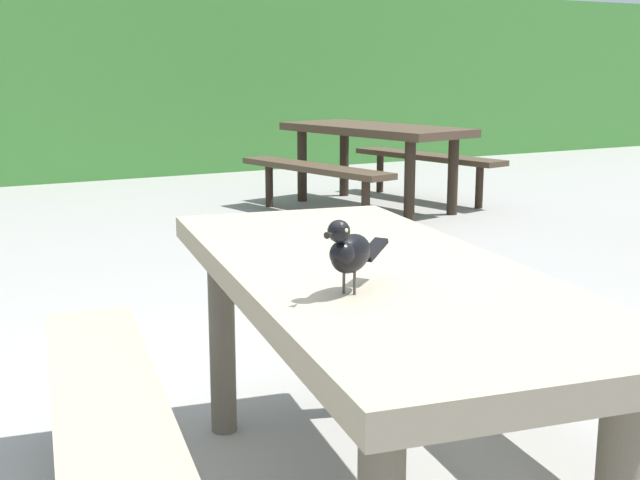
# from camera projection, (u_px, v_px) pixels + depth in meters

# --- Properties ---
(picnic_table_foreground) EXTENTS (1.95, 1.97, 0.74)m
(picnic_table_foreground) POSITION_uv_depth(u_px,v_px,m) (371.00, 331.00, 2.27)
(picnic_table_foreground) COLOR gray
(picnic_table_foreground) RESTS_ON ground
(bird_grackle) EXTENTS (0.26, 0.17, 0.18)m
(bird_grackle) POSITION_uv_depth(u_px,v_px,m) (349.00, 251.00, 1.93)
(bird_grackle) COLOR black
(bird_grackle) RESTS_ON picnic_table_foreground
(picnic_table_mid_left) EXTENTS (1.99, 2.01, 0.74)m
(picnic_table_mid_left) POSITION_uv_depth(u_px,v_px,m) (374.00, 146.00, 7.48)
(picnic_table_mid_left) COLOR #473828
(picnic_table_mid_left) RESTS_ON ground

